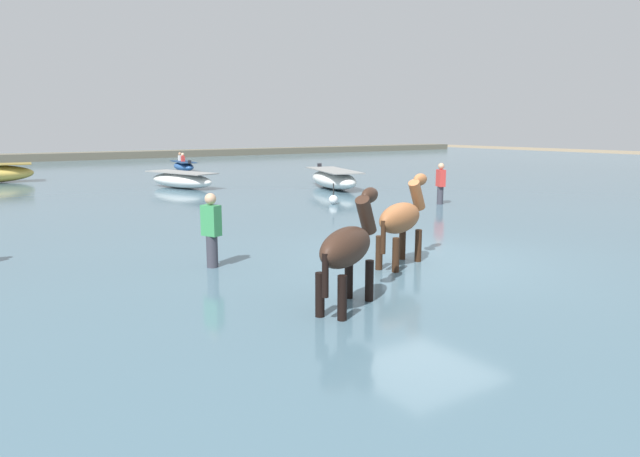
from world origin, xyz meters
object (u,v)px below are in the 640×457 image
object	(u,v)px
boat_near_port	(333,179)
horse_lead_chestnut	(402,220)
boat_far_inshore	(184,166)
horse_trailing_dark_bay	(348,249)
channel_buoy	(333,199)
person_wading_close	(212,236)
boat_mid_outer	(181,180)
person_spectator_far	(440,187)

from	to	relation	value
boat_near_port	horse_lead_chestnut	bearing A→B (deg)	-119.92
boat_far_inshore	horse_trailing_dark_bay	bearing A→B (deg)	-105.82
boat_near_port	channel_buoy	size ratio (longest dim) A/B	6.31
person_wading_close	boat_mid_outer	bearing A→B (deg)	71.70
channel_buoy	person_wading_close	bearing A→B (deg)	-139.52
horse_lead_chestnut	horse_trailing_dark_bay	world-z (taller)	horse_lead_chestnut
horse_trailing_dark_bay	boat_near_port	bearing A→B (deg)	55.45
horse_lead_chestnut	boat_mid_outer	world-z (taller)	horse_lead_chestnut
horse_trailing_dark_bay	boat_mid_outer	size ratio (longest dim) A/B	0.52
boat_near_port	person_spectator_far	xyz separation A→B (m)	(0.07, -5.83, 0.18)
horse_lead_chestnut	boat_near_port	xyz separation A→B (m)	(6.48, 11.26, -0.44)
person_spectator_far	channel_buoy	bearing A→B (deg)	145.50
horse_trailing_dark_bay	channel_buoy	world-z (taller)	horse_trailing_dark_bay
boat_mid_outer	boat_far_inshore	size ratio (longest dim) A/B	1.22
horse_lead_chestnut	person_wading_close	world-z (taller)	horse_lead_chestnut
boat_mid_outer	person_wading_close	world-z (taller)	person_wading_close
horse_lead_chestnut	horse_trailing_dark_bay	distance (m)	2.68
boat_near_port	boat_mid_outer	bearing A→B (deg)	144.68
horse_lead_chestnut	channel_buoy	size ratio (longest dim) A/B	2.85
horse_trailing_dark_bay	boat_far_inshore	world-z (taller)	horse_trailing_dark_bay
horse_trailing_dark_bay	person_wading_close	bearing A→B (deg)	101.40
boat_near_port	person_spectator_far	distance (m)	5.84
boat_far_inshore	person_spectator_far	distance (m)	18.26
boat_far_inshore	channel_buoy	xyz separation A→B (m)	(-1.11, -16.24, -0.12)
boat_mid_outer	person_spectator_far	xyz separation A→B (m)	(5.11, -9.41, 0.23)
boat_mid_outer	boat_near_port	distance (m)	6.18
horse_trailing_dark_bay	person_wading_close	world-z (taller)	horse_trailing_dark_bay
horse_lead_chestnut	person_wading_close	distance (m)	3.38
person_spectator_far	channel_buoy	xyz separation A→B (m)	(-2.82, 1.94, -0.40)
boat_mid_outer	boat_far_inshore	xyz separation A→B (m)	(3.39, 8.77, -0.05)
horse_lead_chestnut	boat_mid_outer	distance (m)	14.91
horse_lead_chestnut	channel_buoy	world-z (taller)	horse_lead_chestnut
boat_near_port	boat_far_inshore	distance (m)	12.45
boat_far_inshore	channel_buoy	world-z (taller)	boat_far_inshore
channel_buoy	boat_far_inshore	bearing A→B (deg)	86.09
horse_trailing_dark_bay	boat_far_inshore	bearing A→B (deg)	74.18
horse_lead_chestnut	horse_trailing_dark_bay	xyz separation A→B (m)	(-2.27, -1.44, -0.00)
horse_lead_chestnut	person_wading_close	bearing A→B (deg)	149.43
boat_mid_outer	person_spectator_far	distance (m)	10.71
horse_lead_chestnut	boat_far_inshore	xyz separation A→B (m)	(4.83, 23.60, -0.54)
horse_trailing_dark_bay	boat_mid_outer	distance (m)	16.70
horse_lead_chestnut	boat_near_port	bearing A→B (deg)	60.08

